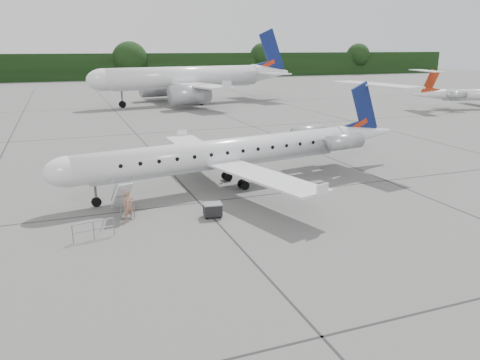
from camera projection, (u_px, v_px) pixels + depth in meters
name	position (u px, v px, depth m)	size (l,w,h in m)	color
ground	(295.00, 216.00, 28.88)	(320.00, 320.00, 0.00)	#62625F
treeline	(102.00, 67.00, 144.65)	(260.00, 4.00, 8.00)	black
main_regional_jet	(223.00, 139.00, 33.96)	(27.74, 19.97, 7.11)	silver
airstair	(122.00, 197.00, 28.89)	(0.85, 2.29, 2.23)	silver
passenger	(128.00, 205.00, 27.85)	(0.69, 0.45, 1.88)	#996953
safety_railing	(94.00, 230.00, 25.24)	(2.20, 0.08, 1.00)	gray
baggage_cart	(213.00, 210.00, 28.53)	(1.08, 0.87, 0.93)	black
bg_narrowbody	(184.00, 67.00, 83.27)	(36.83, 26.52, 13.22)	silver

